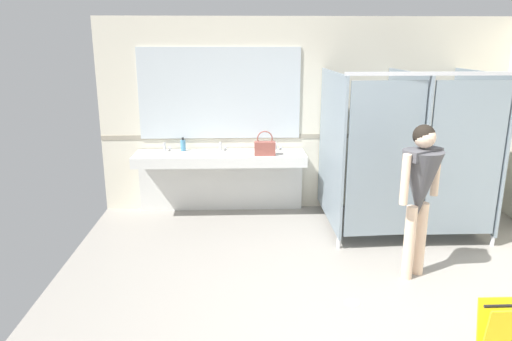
{
  "coord_description": "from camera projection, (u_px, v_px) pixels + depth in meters",
  "views": [
    {
      "loc": [
        -1.07,
        -3.39,
        2.35
      ],
      "look_at": [
        -0.88,
        1.62,
        0.97
      ],
      "focal_mm": 33.18,
      "sensor_mm": 36.0,
      "label": 1
    }
  ],
  "objects": [
    {
      "name": "mirror_panel",
      "position": [
        220.0,
        94.0,
        6.44
      ],
      "size": [
        2.2,
        0.02,
        1.24
      ],
      "primitive_type": "cube",
      "color": "silver",
      "rests_on": "wall_back"
    },
    {
      "name": "ground_plane",
      "position": [
        369.0,
        338.0,
        3.94
      ],
      "size": [
        5.95,
        6.86,
        0.1
      ],
      "primitive_type": "cube",
      "color": "gray"
    },
    {
      "name": "vanity_counter",
      "position": [
        221.0,
        168.0,
        6.52
      ],
      "size": [
        2.3,
        0.56,
        1.0
      ],
      "color": "silver",
      "rests_on": "ground_plane"
    },
    {
      "name": "person_standing",
      "position": [
        420.0,
        184.0,
        4.63
      ],
      "size": [
        0.55,
        0.55,
        1.58
      ],
      "color": "beige",
      "rests_on": "ground_plane"
    },
    {
      "name": "wall_back_tile_band",
      "position": [
        314.0,
        136.0,
        6.66
      ],
      "size": [
        5.95,
        0.01,
        0.06
      ],
      "primitive_type": "cube",
      "color": "#9E937F",
      "rests_on": "wall_back"
    },
    {
      "name": "wall_back",
      "position": [
        314.0,
        115.0,
        6.65
      ],
      "size": [
        5.95,
        0.12,
        2.66
      ],
      "primitive_type": "cube",
      "color": "beige",
      "rests_on": "ground_plane"
    },
    {
      "name": "wet_floor_sign",
      "position": [
        499.0,
        337.0,
        3.41
      ],
      "size": [
        0.28,
        0.19,
        0.55
      ],
      "color": "yellow",
      "rests_on": "ground_plane"
    },
    {
      "name": "handbag",
      "position": [
        265.0,
        147.0,
        6.23
      ],
      "size": [
        0.27,
        0.12,
        0.33
      ],
      "color": "#934C42",
      "rests_on": "vanity_counter"
    },
    {
      "name": "soap_dispenser",
      "position": [
        183.0,
        145.0,
        6.49
      ],
      "size": [
        0.07,
        0.07,
        0.19
      ],
      "color": "teal",
      "rests_on": "vanity_counter"
    },
    {
      "name": "floor_drain_cover",
      "position": [
        352.0,
        303.0,
        4.38
      ],
      "size": [
        0.14,
        0.14,
        0.01
      ],
      "primitive_type": "cylinder",
      "color": "#B7BABF",
      "rests_on": "ground_plane"
    },
    {
      "name": "bathroom_stalls",
      "position": [
        409.0,
        150.0,
        5.77
      ],
      "size": [
        1.9,
        1.5,
        2.03
      ],
      "color": "gray",
      "rests_on": "ground_plane"
    }
  ]
}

